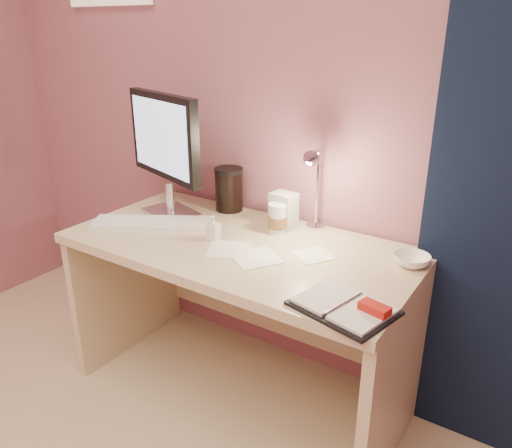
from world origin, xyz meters
The scene contains 13 objects.
desk centered at (0.00, 1.45, 0.50)m, with size 1.40×0.70×0.73m.
monitor centered at (-0.44, 1.46, 1.06)m, with size 0.50×0.25×0.54m.
keyboard centered at (-0.43, 1.32, 0.74)m, with size 0.50×0.15×0.02m, color white.
planner centered at (0.56, 1.14, 0.74)m, with size 0.33×0.28×0.05m.
paper_a centered at (0.01, 1.30, 0.73)m, with size 0.16×0.16×0.00m, color silver.
paper_b centered at (0.13, 1.29, 0.73)m, with size 0.16×0.16×0.00m, color silver.
paper_c centered at (0.30, 1.43, 0.73)m, with size 0.13×0.13×0.00m, color silver.
coffee_cup centered at (0.07, 1.55, 0.79)m, with size 0.08×0.08×0.13m.
bowl centered at (0.64, 1.55, 0.75)m, with size 0.13×0.13×0.04m, color white.
lotion_bottle centered at (-0.11, 1.35, 0.78)m, with size 0.05×0.05×0.10m, color silver.
dark_jar centered at (-0.26, 1.67, 0.82)m, with size 0.13×0.13×0.18m, color black.
product_box centered at (0.07, 1.61, 0.81)m, with size 0.10×0.08×0.16m, color silver.
desk_lamp centered at (0.16, 1.59, 0.96)m, with size 0.12×0.23×0.37m.
Camera 1 is at (1.06, -0.10, 1.53)m, focal length 35.00 mm.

